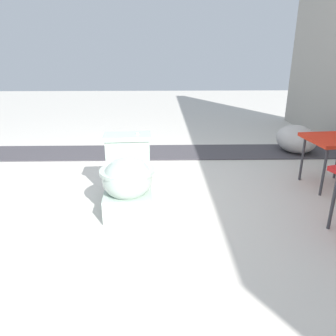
# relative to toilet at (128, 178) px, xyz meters

# --- Properties ---
(ground_plane) EXTENTS (14.00, 14.00, 0.00)m
(ground_plane) POSITION_rel_toilet_xyz_m (-0.11, -0.08, -0.22)
(ground_plane) COLOR beige
(gravel_strip) EXTENTS (0.56, 8.00, 0.01)m
(gravel_strip) POSITION_rel_toilet_xyz_m (-1.33, 0.42, -0.21)
(gravel_strip) COLOR #423F44
(gravel_strip) RESTS_ON ground
(toilet) EXTENTS (0.65, 0.41, 0.52)m
(toilet) POSITION_rel_toilet_xyz_m (0.00, 0.00, 0.00)
(toilet) COLOR #B2C6B7
(toilet) RESTS_ON ground
(boulder_near) EXTENTS (0.59, 0.51, 0.31)m
(boulder_near) POSITION_rel_toilet_xyz_m (-1.32, 1.80, -0.06)
(boulder_near) COLOR #B7B2AD
(boulder_near) RESTS_ON ground
(boulder_far) EXTENTS (0.45, 0.45, 0.23)m
(boulder_far) POSITION_rel_toilet_xyz_m (-1.28, 1.84, -0.10)
(boulder_far) COLOR #ADA899
(boulder_far) RESTS_ON ground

